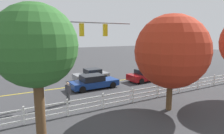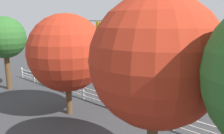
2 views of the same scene
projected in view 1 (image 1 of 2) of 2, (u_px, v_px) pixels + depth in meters
ground_plane at (93, 84)px, 20.79m from camera, size 120.00×120.00×0.00m
lane_center_stripe at (124, 80)px, 22.72m from camera, size 28.00×0.16×0.01m
signal_assembly at (70, 42)px, 14.75m from camera, size 7.81×0.37×6.67m
car_0 at (146, 75)px, 22.11m from camera, size 4.63×2.15×1.35m
car_1 at (94, 82)px, 18.93m from camera, size 4.75×1.97×1.39m
car_2 at (91, 75)px, 22.43m from camera, size 4.03×1.98×1.35m
pedestrian at (68, 92)px, 14.73m from camera, size 0.37×0.46×1.69m
white_rail_fence at (158, 90)px, 16.23m from camera, size 26.10×0.10×1.15m
tree_1 at (36, 47)px, 8.40m from camera, size 3.73×3.73×6.64m
tree_3 at (171, 51)px, 12.96m from camera, size 5.04×5.04×6.67m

